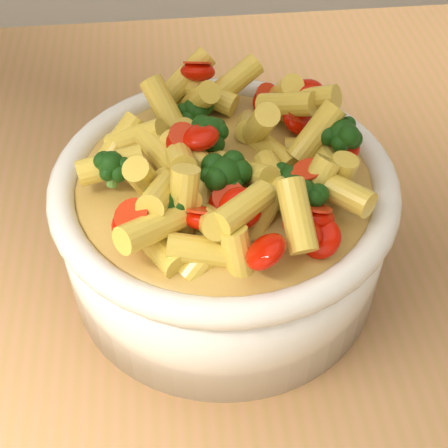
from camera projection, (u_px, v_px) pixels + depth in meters
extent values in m
cube|color=#A77247|center=(133.00, 280.00, 0.51)|extent=(1.20, 0.80, 0.04)
cylinder|color=white|center=(224.00, 228.00, 0.46)|extent=(0.23, 0.23, 0.09)
ellipsoid|color=white|center=(224.00, 254.00, 0.49)|extent=(0.22, 0.22, 0.04)
torus|color=white|center=(224.00, 182.00, 0.43)|extent=(0.24, 0.24, 0.02)
ellipsoid|color=#EFB751|center=(224.00, 182.00, 0.43)|extent=(0.21, 0.21, 0.02)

